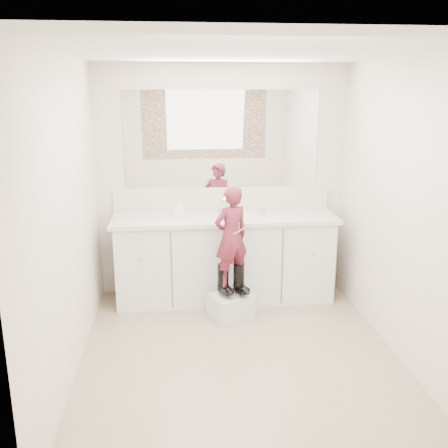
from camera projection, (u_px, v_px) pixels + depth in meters
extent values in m
plane|color=#847256|center=(240.00, 357.00, 4.12)|extent=(3.00, 3.00, 0.00)
plane|color=white|center=(243.00, 51.00, 3.50)|extent=(3.00, 3.00, 0.00)
plane|color=beige|center=(222.00, 182.00, 5.25)|extent=(2.60, 0.00, 2.60)
plane|color=beige|center=(283.00, 293.00, 2.37)|extent=(2.60, 0.00, 2.60)
plane|color=beige|center=(67.00, 221.00, 3.69)|extent=(0.00, 3.00, 3.00)
plane|color=beige|center=(404.00, 212.00, 3.94)|extent=(0.00, 3.00, 3.00)
cube|color=silver|center=(225.00, 260.00, 5.19)|extent=(2.20, 0.55, 0.85)
cube|color=beige|center=(225.00, 219.00, 5.06)|extent=(2.28, 0.58, 0.04)
cube|color=beige|center=(222.00, 199.00, 5.29)|extent=(2.28, 0.03, 0.25)
cube|color=white|center=(222.00, 140.00, 5.13)|extent=(2.00, 0.02, 1.00)
cube|color=#472819|center=(286.00, 200.00, 2.26)|extent=(2.00, 0.01, 1.20)
cylinder|color=silver|center=(223.00, 208.00, 5.20)|extent=(0.08, 0.08, 0.10)
imported|color=beige|center=(262.00, 210.00, 5.14)|extent=(0.12, 0.12, 0.10)
imported|color=white|center=(179.00, 208.00, 5.01)|extent=(0.09, 0.09, 0.19)
cube|color=silver|center=(231.00, 306.00, 4.81)|extent=(0.47, 0.44, 0.24)
imported|color=#A4324C|center=(231.00, 237.00, 4.63)|extent=(0.41, 0.35, 0.96)
cylinder|color=pink|center=(239.00, 231.00, 4.57)|extent=(0.13, 0.07, 0.06)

